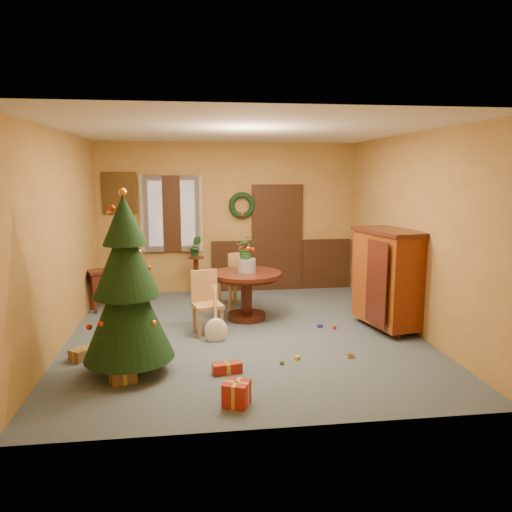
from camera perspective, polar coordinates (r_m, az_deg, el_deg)
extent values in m
plane|color=#3A4A55|center=(7.39, -1.31, -8.87)|extent=(5.50, 5.50, 0.00)
plane|color=silver|center=(7.03, -1.40, 14.16)|extent=(5.50, 5.50, 0.00)
plane|color=olive|center=(9.79, -3.12, 4.36)|extent=(5.00, 0.00, 5.00)
plane|color=olive|center=(4.38, 2.58, -2.14)|extent=(5.00, 0.00, 5.00)
plane|color=olive|center=(7.24, -21.45, 1.86)|extent=(0.00, 5.50, 5.50)
plane|color=olive|center=(7.75, 17.38, 2.56)|extent=(0.00, 5.50, 5.50)
cube|color=black|center=(10.02, 2.95, -1.01)|extent=(2.80, 0.06, 1.00)
cube|color=black|center=(9.90, 2.42, 2.10)|extent=(1.00, 0.08, 2.10)
cube|color=white|center=(9.94, 2.39, 1.84)|extent=(0.80, 0.03, 1.90)
cube|color=black|center=(9.71, -9.61, 4.79)|extent=(1.05, 0.08, 1.45)
cube|color=white|center=(9.74, -9.60, 4.80)|extent=(0.88, 0.03, 1.25)
cube|color=white|center=(9.68, -11.87, 4.71)|extent=(0.42, 0.02, 1.45)
cube|color=white|center=(9.65, -7.35, 4.82)|extent=(0.42, 0.02, 1.45)
torus|color=black|center=(9.71, -1.61, 5.81)|extent=(0.51, 0.11, 0.51)
cube|color=#4C3819|center=(9.77, -15.29, 6.97)|extent=(0.62, 0.05, 0.78)
cube|color=gray|center=(9.80, -15.26, 6.98)|extent=(0.48, 0.02, 0.62)
cylinder|color=black|center=(7.91, -1.10, -2.08)|extent=(1.12, 1.12, 0.06)
cylinder|color=black|center=(7.92, -1.09, -2.51)|extent=(1.00, 1.00, 0.04)
cylinder|color=black|center=(7.99, -1.09, -4.61)|extent=(0.18, 0.18, 0.62)
cylinder|color=black|center=(8.08, -1.08, -6.88)|extent=(0.60, 0.60, 0.10)
cylinder|color=slate|center=(7.88, -1.10, -1.10)|extent=(0.29, 0.29, 0.22)
imported|color=#1E4C23|center=(7.83, -1.11, 1.00)|extent=(0.33, 0.29, 0.37)
cube|color=olive|center=(7.30, -5.56, -5.64)|extent=(0.48, 0.48, 0.05)
cube|color=olive|center=(7.41, -5.97, -3.38)|extent=(0.40, 0.13, 0.48)
cube|color=olive|center=(7.55, -4.68, -6.87)|extent=(0.05, 0.05, 0.41)
cube|color=olive|center=(7.47, -7.07, -7.09)|extent=(0.05, 0.05, 0.41)
cube|color=olive|center=(7.26, -3.95, -7.55)|extent=(0.05, 0.05, 0.41)
cube|color=olive|center=(7.17, -6.44, -7.79)|extent=(0.05, 0.05, 0.41)
cube|color=olive|center=(8.83, -2.69, -2.78)|extent=(0.57, 0.57, 0.05)
cube|color=olive|center=(8.62, -1.99, -1.24)|extent=(0.39, 0.24, 0.50)
cube|color=olive|center=(8.65, -2.98, -4.64)|extent=(0.06, 0.06, 0.43)
cube|color=olive|center=(8.84, -1.14, -4.32)|extent=(0.06, 0.06, 0.43)
cube|color=olive|center=(8.93, -4.20, -4.20)|extent=(0.06, 0.06, 0.43)
cube|color=olive|center=(9.11, -2.39, -3.90)|extent=(0.06, 0.06, 0.43)
cylinder|color=black|center=(9.38, -6.85, -2.52)|extent=(0.10, 0.10, 0.76)
cylinder|color=black|center=(9.31, -6.90, -0.16)|extent=(0.31, 0.31, 0.03)
imported|color=#19471E|center=(9.27, -6.92, 1.11)|extent=(0.23, 0.19, 0.39)
cylinder|color=#382111|center=(6.18, -14.18, -11.80)|extent=(0.13, 0.13, 0.23)
cone|color=black|center=(5.97, -14.46, -5.56)|extent=(1.05, 1.05, 1.24)
cone|color=black|center=(5.85, -14.69, -0.14)|extent=(0.76, 0.76, 0.91)
cone|color=black|center=(5.79, -14.87, 4.04)|extent=(0.50, 0.50, 0.57)
sphere|color=#C8802F|center=(5.77, -15.00, 7.05)|extent=(0.10, 0.10, 0.10)
cube|color=black|center=(8.86, -16.14, -1.60)|extent=(0.88, 0.66, 0.05)
cube|color=black|center=(8.89, -16.10, -2.37)|extent=(0.82, 0.61, 0.17)
cube|color=black|center=(8.99, -18.14, -3.85)|extent=(0.15, 0.28, 0.65)
cube|color=black|center=(8.89, -13.90, -3.79)|extent=(0.15, 0.28, 0.65)
cube|color=#57150A|center=(7.68, 14.87, -2.49)|extent=(0.77, 1.20, 1.37)
cube|color=black|center=(7.57, 15.09, 2.72)|extent=(0.85, 1.28, 0.06)
cylinder|color=black|center=(7.45, 15.99, -8.68)|extent=(0.08, 0.08, 0.10)
cylinder|color=black|center=(8.27, 13.42, -6.75)|extent=(0.08, 0.08, 0.10)
cube|color=brown|center=(5.96, -14.96, -13.11)|extent=(0.33, 0.29, 0.15)
cube|color=gold|center=(5.96, -14.96, -13.11)|extent=(0.28, 0.13, 0.15)
cube|color=gold|center=(5.96, -14.96, -13.11)|extent=(0.11, 0.21, 0.15)
cube|color=maroon|center=(5.24, -2.23, -15.44)|extent=(0.32, 0.32, 0.24)
cube|color=gold|center=(5.24, -2.23, -15.44)|extent=(0.24, 0.13, 0.25)
cube|color=gold|center=(5.24, -2.23, -15.44)|extent=(0.13, 0.24, 0.25)
cube|color=brown|center=(6.77, -19.30, -10.52)|extent=(0.32, 0.33, 0.15)
cube|color=gold|center=(6.77, -19.30, -10.52)|extent=(0.19, 0.24, 0.15)
cube|color=gold|center=(6.77, -19.30, -10.52)|extent=(0.18, 0.15, 0.15)
cube|color=maroon|center=(6.02, -3.31, -12.66)|extent=(0.36, 0.20, 0.12)
cube|color=gold|center=(6.02, -3.31, -12.66)|extent=(0.35, 0.08, 0.12)
cube|color=gold|center=(6.02, -3.31, -12.66)|extent=(0.07, 0.15, 0.12)
cube|color=#2536A1|center=(7.73, 7.30, -7.92)|extent=(0.09, 0.06, 0.05)
sphere|color=#278624|center=(6.27, 2.98, -12.03)|extent=(0.06, 0.06, 0.06)
cube|color=gold|center=(6.44, 4.75, -11.51)|extent=(0.09, 0.09, 0.05)
sphere|color=#BA2A0C|center=(7.67, 8.96, -8.05)|extent=(0.06, 0.06, 0.06)
cube|color=#C8802F|center=(6.59, 10.76, -11.16)|extent=(0.08, 0.05, 0.05)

